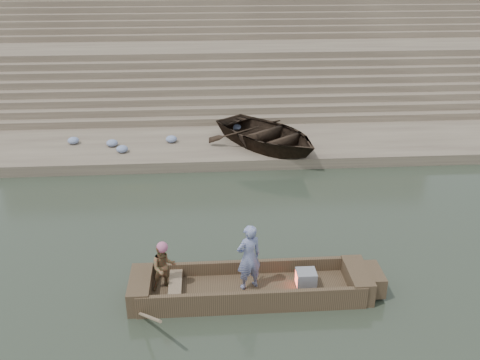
{
  "coord_description": "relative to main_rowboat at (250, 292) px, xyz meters",
  "views": [
    {
      "loc": [
        -0.92,
        -11.2,
        7.64
      ],
      "look_at": [
        0.02,
        2.22,
        1.4
      ],
      "focal_mm": 38.7,
      "sensor_mm": 36.0,
      "label": 1
    }
  ],
  "objects": [
    {
      "name": "rowing_man",
      "position": [
        -2.0,
        0.12,
        0.71
      ],
      "size": [
        0.68,
        0.59,
        1.19
      ],
      "primitive_type": "imported",
      "rotation": [
        0.0,
        0.0,
        0.27
      ],
      "color": "#26743A",
      "rests_on": "main_rowboat"
    },
    {
      "name": "beached_rowboat",
      "position": [
        1.42,
        8.65,
        0.78
      ],
      "size": [
        5.54,
        5.8,
        0.98
      ],
      "primitive_type": "imported",
      "rotation": [
        0.0,
        0.0,
        0.65
      ],
      "color": "#2D2116",
      "rests_on": "lower_landing"
    },
    {
      "name": "upper_landing",
      "position": [
        -0.02,
        23.78,
        2.49
      ],
      "size": [
        32.0,
        3.0,
        5.2
      ],
      "primitive_type": "cube",
      "color": "gray",
      "rests_on": "ground"
    },
    {
      "name": "rowboat_trim",
      "position": [
        0.21,
        -0.01,
        0.2
      ],
      "size": [
        6.04,
        2.63,
        1.86
      ],
      "color": "brown",
      "rests_on": "ground"
    },
    {
      "name": "mid_landing",
      "position": [
        -0.02,
        16.78,
        1.29
      ],
      "size": [
        32.0,
        3.0,
        2.8
      ],
      "primitive_type": "cube",
      "color": "gray",
      "rests_on": "ground"
    },
    {
      "name": "ground",
      "position": [
        -0.02,
        1.28,
        -0.11
      ],
      "size": [
        120.0,
        120.0,
        0.0
      ],
      "primitive_type": "plane",
      "color": "#2B3528",
      "rests_on": "ground"
    },
    {
      "name": "cloth_bundles",
      "position": [
        -3.36,
        9.42,
        0.42
      ],
      "size": [
        6.9,
        2.66,
        0.26
      ],
      "color": "#3F5999",
      "rests_on": "lower_landing"
    },
    {
      "name": "lower_landing",
      "position": [
        -0.02,
        9.28,
        0.09
      ],
      "size": [
        32.0,
        4.0,
        0.4
      ],
      "primitive_type": "cube",
      "color": "gray",
      "rests_on": "ground"
    },
    {
      "name": "ghat_steps",
      "position": [
        -0.02,
        18.47,
        1.69
      ],
      "size": [
        32.0,
        11.0,
        5.2
      ],
      "color": "gray",
      "rests_on": "ground"
    },
    {
      "name": "standing_man",
      "position": [
        -0.04,
        0.04,
        0.94
      ],
      "size": [
        0.71,
        0.6,
        1.66
      ],
      "primitive_type": "imported",
      "rotation": [
        0.0,
        0.0,
        3.53
      ],
      "color": "navy",
      "rests_on": "main_rowboat"
    },
    {
      "name": "main_rowboat",
      "position": [
        0.0,
        0.0,
        0.0
      ],
      "size": [
        5.0,
        1.3,
        0.22
      ],
      "primitive_type": "cube",
      "color": "brown",
      "rests_on": "ground"
    },
    {
      "name": "television",
      "position": [
        1.3,
        -0.0,
        0.31
      ],
      "size": [
        0.46,
        0.42,
        0.4
      ],
      "color": "gray",
      "rests_on": "main_rowboat"
    }
  ]
}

